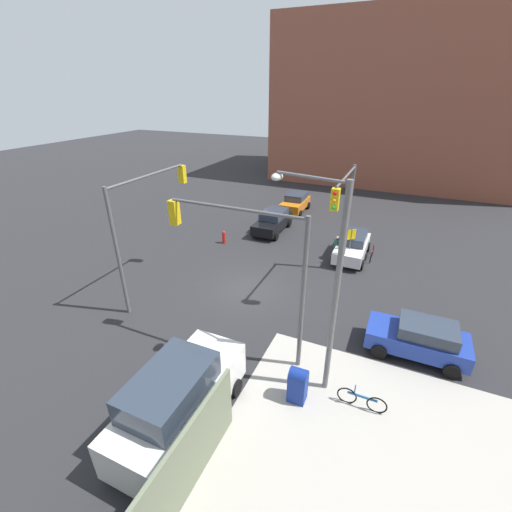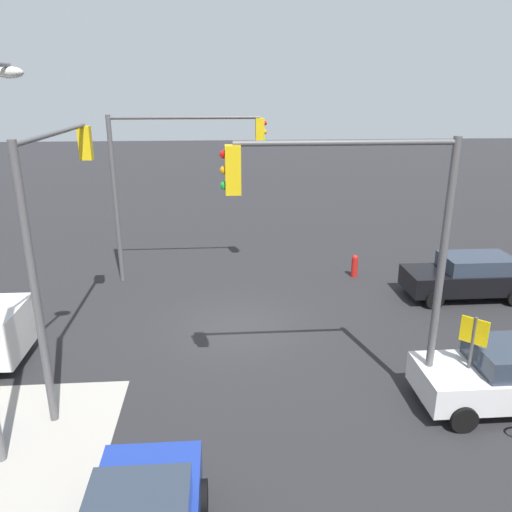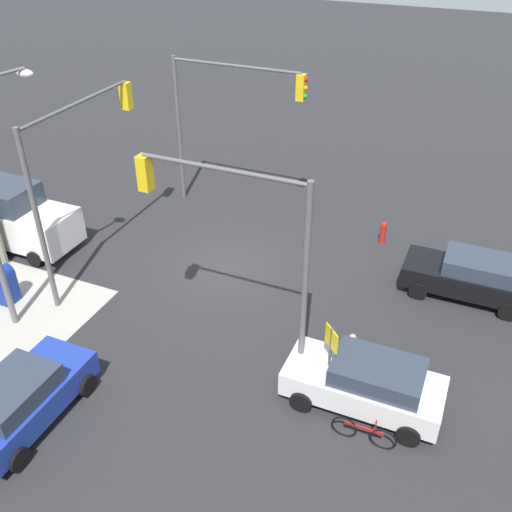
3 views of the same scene
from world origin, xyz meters
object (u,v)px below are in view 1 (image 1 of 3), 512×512
at_px(van_white_delivery, 179,399).
at_px(fire_hydrant, 224,237).
at_px(mailbox_blue, 298,384).
at_px(pedestrian_crossing, 336,247).
at_px(sedan_orange, 295,202).
at_px(bicycle_leaning_on_fence, 362,400).
at_px(street_lamp_corner, 327,278).
at_px(coupe_white, 352,245).
at_px(traffic_signal_se_corner, 146,212).
at_px(traffic_signal_ne_corner, 248,254).
at_px(traffic_signal_nw_corner, 344,208).
at_px(sedan_black, 273,221).
at_px(bicycle_at_crosswalk, 372,254).
at_px(sedan_blue, 419,338).

bearing_deg(van_white_delivery, fire_hydrant, -156.55).
distance_m(mailbox_blue, pedestrian_crossing, 12.06).
height_order(sedan_orange, bicycle_leaning_on_fence, sedan_orange).
distance_m(street_lamp_corner, coupe_white, 12.28).
height_order(traffic_signal_se_corner, traffic_signal_ne_corner, same).
xyz_separation_m(traffic_signal_se_corner, sedan_orange, (-16.11, 2.81, -3.82)).
height_order(coupe_white, van_white_delivery, van_white_delivery).
bearing_deg(mailbox_blue, sedan_orange, -161.60).
distance_m(traffic_signal_nw_corner, street_lamp_corner, 7.78).
bearing_deg(sedan_orange, traffic_signal_se_corner, -9.90).
bearing_deg(traffic_signal_nw_corner, mailbox_blue, 3.25).
height_order(fire_hydrant, van_white_delivery, van_white_delivery).
distance_m(traffic_signal_se_corner, bicycle_leaning_on_fence, 12.92).
distance_m(traffic_signal_nw_corner, sedan_black, 9.49).
relative_size(pedestrian_crossing, bicycle_leaning_on_fence, 0.92).
relative_size(pedestrian_crossing, bicycle_at_crosswalk, 0.92).
relative_size(sedan_blue, sedan_black, 0.91).
distance_m(traffic_signal_se_corner, fire_hydrant, 8.34).
height_order(traffic_signal_se_corner, sedan_blue, traffic_signal_se_corner).
bearing_deg(bicycle_at_crosswalk, mailbox_blue, -4.40).
xyz_separation_m(mailbox_blue, sedan_orange, (-20.10, -6.69, 0.08)).
distance_m(traffic_signal_ne_corner, fire_hydrant, 12.22).
bearing_deg(traffic_signal_se_corner, traffic_signal_nw_corner, 118.10).
bearing_deg(street_lamp_corner, sedan_black, -152.18).
relative_size(street_lamp_corner, pedestrian_crossing, 4.95).
relative_size(traffic_signal_ne_corner, coupe_white, 1.49).
bearing_deg(traffic_signal_se_corner, pedestrian_crossing, 133.99).
bearing_deg(bicycle_at_crosswalk, fire_hydrant, -79.97).
relative_size(traffic_signal_ne_corner, street_lamp_corner, 0.81).
relative_size(fire_hydrant, bicycle_leaning_on_fence, 0.54).
relative_size(van_white_delivery, pedestrian_crossing, 3.34).
relative_size(fire_hydrant, van_white_delivery, 0.17).
bearing_deg(van_white_delivery, traffic_signal_nw_corner, 166.70).
bearing_deg(pedestrian_crossing, coupe_white, -26.92).
bearing_deg(pedestrian_crossing, van_white_delivery, -162.46).
xyz_separation_m(traffic_signal_nw_corner, coupe_white, (-3.91, 0.21, -3.76)).
bearing_deg(van_white_delivery, sedan_blue, 134.51).
bearing_deg(pedestrian_crossing, bicycle_at_crosswalk, -40.16).
bearing_deg(sedan_black, traffic_signal_ne_corner, 17.29).
distance_m(traffic_signal_nw_corner, sedan_orange, 13.43).
distance_m(sedan_orange, bicycle_leaning_on_fence, 21.43).
height_order(traffic_signal_nw_corner, fire_hydrant, traffic_signal_nw_corner).
bearing_deg(sedan_orange, traffic_signal_ne_corner, 12.13).
height_order(mailbox_blue, sedan_black, sedan_black).
height_order(traffic_signal_se_corner, bicycle_at_crosswalk, traffic_signal_se_corner).
bearing_deg(van_white_delivery, pedestrian_crossing, 172.22).
relative_size(fire_hydrant, coupe_white, 0.22).
distance_m(fire_hydrant, bicycle_at_crosswalk, 10.36).
bearing_deg(pedestrian_crossing, sedan_blue, -120.78).
height_order(coupe_white, sedan_black, same).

